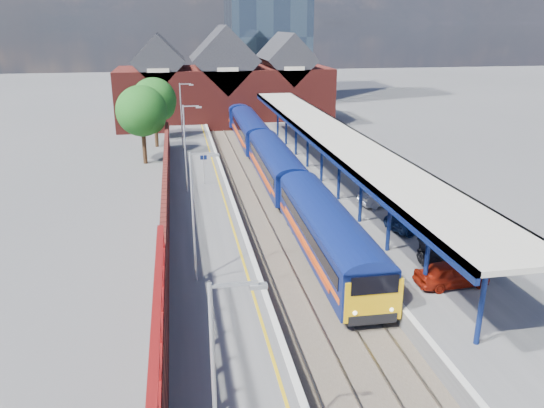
# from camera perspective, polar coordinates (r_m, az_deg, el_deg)

# --- Properties ---
(ground) EXTENTS (240.00, 240.00, 0.00)m
(ground) POSITION_cam_1_polar(r_m,az_deg,el_deg) (52.03, -2.10, 3.28)
(ground) COLOR #5B5B5E
(ground) RESTS_ON ground
(ballast_bed) EXTENTS (6.00, 76.00, 0.06)m
(ballast_bed) POSITION_cam_1_polar(r_m,az_deg,el_deg) (42.59, -0.16, -0.23)
(ballast_bed) COLOR #473D33
(ballast_bed) RESTS_ON ground
(rails) EXTENTS (4.51, 76.00, 0.14)m
(rails) POSITION_cam_1_polar(r_m,az_deg,el_deg) (42.56, -0.16, -0.12)
(rails) COLOR slate
(rails) RESTS_ON ground
(left_platform) EXTENTS (5.00, 76.00, 1.00)m
(left_platform) POSITION_cam_1_polar(r_m,az_deg,el_deg) (41.88, -7.59, -0.06)
(left_platform) COLOR #565659
(left_platform) RESTS_ON ground
(right_platform) EXTENTS (6.00, 76.00, 1.00)m
(right_platform) POSITION_cam_1_polar(r_m,az_deg,el_deg) (43.84, 7.58, 0.81)
(right_platform) COLOR #565659
(right_platform) RESTS_ON ground
(coping_left) EXTENTS (0.30, 76.00, 0.05)m
(coping_left) POSITION_cam_1_polar(r_m,az_deg,el_deg) (41.87, -4.41, 0.80)
(coping_left) COLOR silver
(coping_left) RESTS_ON left_platform
(coping_right) EXTENTS (0.30, 76.00, 0.05)m
(coping_right) POSITION_cam_1_polar(r_m,az_deg,el_deg) (42.92, 3.98, 1.27)
(coping_right) COLOR silver
(coping_right) RESTS_ON right_platform
(yellow_line) EXTENTS (0.14, 76.00, 0.01)m
(yellow_line) POSITION_cam_1_polar(r_m,az_deg,el_deg) (41.82, -5.23, 0.73)
(yellow_line) COLOR yellow
(yellow_line) RESTS_ON left_platform
(train) EXTENTS (3.05, 65.94, 3.45)m
(train) POSITION_cam_1_polar(r_m,az_deg,el_deg) (55.44, -1.17, 6.53)
(train) COLOR navy
(train) RESTS_ON ground
(canopy) EXTENTS (4.50, 52.00, 4.48)m
(canopy) POSITION_cam_1_polar(r_m,az_deg,el_deg) (44.29, 6.44, 7.40)
(canopy) COLOR #0E1D53
(canopy) RESTS_ON right_platform
(lamp_post_a) EXTENTS (1.48, 0.18, 7.00)m
(lamp_post_a) POSITION_cam_1_polar(r_m,az_deg,el_deg) (14.70, -5.70, -18.87)
(lamp_post_a) COLOR #A5A8AA
(lamp_post_a) RESTS_ON left_platform
(lamp_post_b) EXTENTS (1.48, 0.18, 7.00)m
(lamp_post_b) POSITION_cam_1_polar(r_m,az_deg,el_deg) (27.16, -8.22, -0.63)
(lamp_post_b) COLOR #A5A8AA
(lamp_post_b) RESTS_ON left_platform
(lamp_post_c) EXTENTS (1.48, 0.18, 7.00)m
(lamp_post_c) POSITION_cam_1_polar(r_m,az_deg,el_deg) (42.58, -9.16, 6.46)
(lamp_post_c) COLOR #A5A8AA
(lamp_post_c) RESTS_ON left_platform
(lamp_post_d) EXTENTS (1.48, 0.18, 7.00)m
(lamp_post_d) POSITION_cam_1_polar(r_m,az_deg,el_deg) (58.32, -9.61, 9.76)
(lamp_post_d) COLOR #A5A8AA
(lamp_post_d) RESTS_ON left_platform
(platform_sign) EXTENTS (0.55, 0.08, 2.50)m
(platform_sign) POSITION_cam_1_polar(r_m,az_deg,el_deg) (45.10, -7.35, 4.23)
(platform_sign) COLOR #A5A8AA
(platform_sign) RESTS_ON left_platform
(brick_wall) EXTENTS (0.35, 50.00, 3.86)m
(brick_wall) POSITION_cam_1_polar(r_m,az_deg,el_deg) (35.12, -11.39, -0.66)
(brick_wall) COLOR maroon
(brick_wall) RESTS_ON left_platform
(station_building) EXTENTS (30.00, 12.12, 13.78)m
(station_building) POSITION_cam_1_polar(r_m,az_deg,el_deg) (78.41, -5.18, 12.56)
(station_building) COLOR maroon
(station_building) RESTS_ON ground
(tree_near) EXTENTS (5.20, 5.20, 8.10)m
(tree_near) POSITION_cam_1_polar(r_m,az_deg,el_deg) (56.29, -13.70, 9.54)
(tree_near) COLOR #382314
(tree_near) RESTS_ON ground
(tree_far) EXTENTS (5.20, 5.20, 8.10)m
(tree_far) POSITION_cam_1_polar(r_m,az_deg,el_deg) (64.15, -12.45, 10.72)
(tree_far) COLOR #382314
(tree_far) RESTS_ON ground
(parked_car_red) EXTENTS (3.96, 1.76, 1.32)m
(parked_car_red) POSITION_cam_1_polar(r_m,az_deg,el_deg) (29.22, 18.78, -7.13)
(parked_car_red) COLOR maroon
(parked_car_red) RESTS_ON right_platform
(parked_car_silver) EXTENTS (4.28, 2.09, 1.35)m
(parked_car_silver) POSITION_cam_1_polar(r_m,az_deg,el_deg) (40.52, 12.09, 0.78)
(parked_car_silver) COLOR #BCBCC1
(parked_car_silver) RESTS_ON right_platform
(parked_car_dark) EXTENTS (4.94, 3.11, 1.33)m
(parked_car_dark) POSITION_cam_1_polar(r_m,az_deg,el_deg) (31.68, 19.53, -5.14)
(parked_car_dark) COLOR black
(parked_car_dark) RESTS_ON right_platform
(parked_car_blue) EXTENTS (5.21, 3.45, 1.33)m
(parked_car_blue) POSITION_cam_1_polar(r_m,az_deg,el_deg) (36.50, 15.66, -1.56)
(parked_car_blue) COLOR navy
(parked_car_blue) RESTS_ON right_platform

